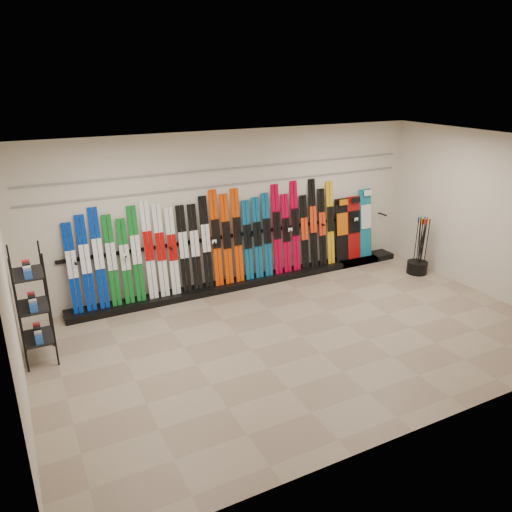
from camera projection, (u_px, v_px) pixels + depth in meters
name	position (u px, v px, depth m)	size (l,w,h in m)	color
floor	(301.00, 337.00, 7.96)	(8.00, 8.00, 0.00)	gray
back_wall	(234.00, 210.00, 9.53)	(8.00, 8.00, 0.00)	beige
left_wall	(10.00, 301.00, 5.73)	(5.00, 5.00, 0.00)	beige
right_wall	(489.00, 216.00, 9.15)	(5.00, 5.00, 0.00)	beige
ceiling	(308.00, 146.00, 6.92)	(8.00, 8.00, 0.00)	silver
ski_rack_base	(250.00, 281.00, 9.94)	(8.00, 0.40, 0.12)	black
skis	(217.00, 242.00, 9.41)	(5.38, 0.28, 1.82)	#042C9D
snowboards	(354.00, 227.00, 10.82)	(0.94, 0.23, 1.48)	black
accessory_rack	(33.00, 306.00, 7.07)	(0.40, 0.60, 1.71)	black
pole_bin	(417.00, 267.00, 10.46)	(0.42, 0.42, 0.25)	black
ski_poles	(421.00, 245.00, 10.30)	(0.23, 0.31, 1.18)	black
slatwall_rail_0	(234.00, 184.00, 9.34)	(7.60, 0.02, 0.03)	gray
slatwall_rail_1	(234.00, 168.00, 9.24)	(7.60, 0.02, 0.03)	gray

